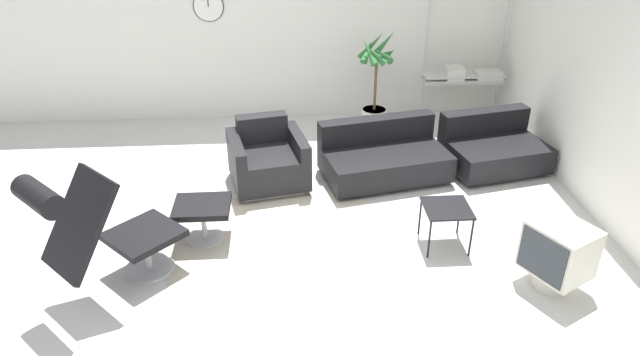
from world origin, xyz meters
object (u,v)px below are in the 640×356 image
(side_table, at_px, (447,211))
(couch_low, at_px, (383,158))
(shelf_unit, at_px, (467,75))
(couch_second, at_px, (492,149))
(ottoman, at_px, (202,212))
(armchair_red, at_px, (268,161))
(crt_television, at_px, (558,253))
(lounge_chair, at_px, (96,224))
(potted_plant, at_px, (375,92))

(side_table, bearing_deg, couch_low, 104.11)
(side_table, bearing_deg, shelf_unit, 70.75)
(couch_second, bearing_deg, ottoman, 9.68)
(side_table, distance_m, shelf_unit, 3.24)
(armchair_red, height_order, side_table, armchair_red)
(crt_television, bearing_deg, shelf_unit, -32.52)
(couch_low, relative_size, couch_second, 1.22)
(armchair_red, bearing_deg, ottoman, 48.62)
(armchair_red, height_order, shelf_unit, shelf_unit)
(armchair_red, relative_size, side_table, 2.23)
(lounge_chair, height_order, shelf_unit, shelf_unit)
(couch_low, distance_m, potted_plant, 1.39)
(couch_low, bearing_deg, side_table, 92.00)
(couch_low, xyz_separation_m, side_table, (0.36, -1.42, 0.14))
(armchair_red, distance_m, potted_plant, 2.05)
(potted_plant, height_order, shelf_unit, shelf_unit)
(couch_low, height_order, potted_plant, potted_plant)
(couch_low, bearing_deg, shelf_unit, -143.19)
(ottoman, height_order, couch_second, couch_second)
(lounge_chair, relative_size, couch_second, 0.94)
(ottoman, bearing_deg, lounge_chair, -135.08)
(potted_plant, bearing_deg, side_table, -84.65)
(ottoman, xyz_separation_m, couch_second, (3.29, 1.31, -0.07))
(ottoman, distance_m, couch_second, 3.54)
(couch_second, relative_size, shelf_unit, 0.67)
(couch_low, xyz_separation_m, potted_plant, (0.10, 1.35, 0.32))
(side_table, bearing_deg, potted_plant, 95.35)
(ottoman, xyz_separation_m, couch_low, (1.94, 1.17, -0.07))
(couch_second, xyz_separation_m, side_table, (-0.99, -1.57, 0.14))
(armchair_red, distance_m, couch_low, 1.34)
(couch_low, distance_m, shelf_unit, 2.21)
(lounge_chair, bearing_deg, couch_second, 72.03)
(lounge_chair, xyz_separation_m, potted_plant, (2.77, 3.24, -0.13))
(couch_low, height_order, crt_television, couch_low)
(lounge_chair, relative_size, couch_low, 0.77)
(armchair_red, bearing_deg, couch_low, 171.88)
(couch_second, distance_m, potted_plant, 1.76)
(side_table, distance_m, crt_television, 1.03)
(ottoman, distance_m, crt_television, 3.21)
(couch_second, distance_m, crt_television, 2.25)
(couch_low, distance_m, crt_television, 2.38)
(couch_second, distance_m, side_table, 1.86)
(lounge_chair, distance_m, ottoman, 1.10)
(couch_low, xyz_separation_m, shelf_unit, (1.42, 1.63, 0.43))
(potted_plant, bearing_deg, shelf_unit, 12.08)
(couch_low, xyz_separation_m, crt_television, (1.13, -2.09, 0.11))
(side_table, height_order, potted_plant, potted_plant)
(armchair_red, bearing_deg, shelf_unit, -160.01)
(crt_television, relative_size, shelf_unit, 0.34)
(ottoman, height_order, potted_plant, potted_plant)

